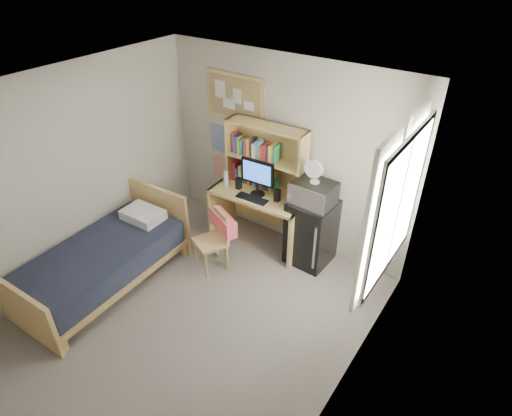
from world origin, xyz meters
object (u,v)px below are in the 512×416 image
Objects in this scene: desk_chair at (210,242)px; speaker_right at (277,195)px; bed at (103,266)px; microwave at (314,193)px; monitor at (257,178)px; speaker_left at (239,183)px; desk_fan at (316,172)px; bulletin_board at (235,97)px; mini_fridge at (311,232)px; desk at (260,218)px.

speaker_right is (0.52, 0.77, 0.49)m from desk_chair.
desk_chair is 0.41× the size of bed.
bed is 3.93× the size of microwave.
monitor is at bearing 55.70° from bed.
desk_chair is 0.89m from speaker_left.
desk_fan is (0.00, 0.00, 0.29)m from microwave.
bulletin_board reaches higher than monitor.
bed is at bearing -125.40° from monitor.
microwave is at bearing -90.00° from mini_fridge.
speaker_right reaches higher than desk_chair.
microwave is (0.48, 0.08, 0.16)m from speaker_right.
bulletin_board is at bearing 154.99° from speaker_right.
speaker_left is at bearing -170.52° from mini_fridge.
desk is 0.67m from monitor.
mini_fridge is at bearing 90.00° from microwave.
microwave reaches higher than mini_fridge.
desk_fan reaches higher than mini_fridge.
mini_fridge is 3.19× the size of desk_fan.
desk_fan is at bearing 0.01° from desk.
microwave is (1.90, 1.86, 0.79)m from bed.
bulletin_board is 1.94m from desk_chair.
bed is at bearing -102.94° from bulletin_board.
microwave is at bearing 65.01° from desk_chair.
speaker_left is at bearing -171.56° from microwave.
bed is 2.87m from desk_fan.
monitor is 3.06× the size of speaker_left.
mini_fridge reaches higher than bed.
microwave is 0.29m from desk_fan.
speaker_left reaches higher than desk_chair.
speaker_left is 0.32× the size of microwave.
bed is (-0.50, -2.16, -1.64)m from bulletin_board.
desk_fan reaches higher than desk_chair.
desk_fan is (1.90, 1.86, 1.08)m from bed.
bed is 2.36m from speaker_right.
desk_fan reaches higher than speaker_left.
speaker_right reaches higher than speaker_left.
desk_chair is (-0.22, -0.81, 0.00)m from desk.
bulletin_board reaches higher than microwave.
bed is 2.24m from monitor.
desk is 7.82× the size of speaker_right.
speaker_left reaches higher than mini_fridge.
mini_fridge is at bearing 5.84° from monitor.
monitor reaches higher than bed.
desk_fan reaches higher than microwave.
speaker_right is at bearing -167.62° from desk_fan.
desk is 2.14m from bed.
desk_chair is 1.64× the size of monitor.
bulletin_board is 2.75m from bed.
microwave is (1.41, -0.29, -0.85)m from bulletin_board.
bulletin_board reaches higher than desk.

